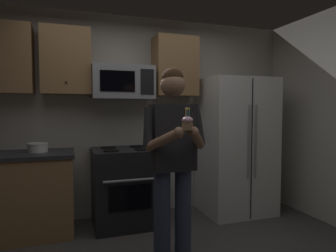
# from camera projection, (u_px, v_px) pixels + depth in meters

# --- Properties ---
(wall_back) EXTENTS (4.40, 0.10, 2.60)m
(wall_back) POSITION_uv_depth(u_px,v_px,m) (130.00, 116.00, 3.96)
(wall_back) COLOR beige
(wall_back) RESTS_ON ground
(oven_range) EXTENTS (0.76, 0.70, 0.93)m
(oven_range) POSITION_uv_depth(u_px,v_px,m) (125.00, 187.00, 3.59)
(oven_range) COLOR black
(oven_range) RESTS_ON ground
(microwave) EXTENTS (0.74, 0.41, 0.40)m
(microwave) POSITION_uv_depth(u_px,v_px,m) (123.00, 83.00, 3.63)
(microwave) COLOR #9EA0A5
(refrigerator) EXTENTS (0.90, 0.75, 1.80)m
(refrigerator) POSITION_uv_depth(u_px,v_px,m) (236.00, 146.00, 4.00)
(refrigerator) COLOR white
(refrigerator) RESTS_ON ground
(cabinet_row_upper) EXTENTS (2.78, 0.36, 0.76)m
(cabinet_row_upper) POSITION_uv_depth(u_px,v_px,m) (73.00, 62.00, 3.48)
(cabinet_row_upper) COLOR #9E7247
(counter_left) EXTENTS (1.44, 0.66, 0.92)m
(counter_left) POSITION_uv_depth(u_px,v_px,m) (5.00, 196.00, 3.20)
(counter_left) COLOR #9E7247
(counter_left) RESTS_ON ground
(bowl_large_white) EXTENTS (0.22, 0.22, 0.10)m
(bowl_large_white) POSITION_uv_depth(u_px,v_px,m) (38.00, 147.00, 3.30)
(bowl_large_white) COLOR white
(bowl_large_white) RESTS_ON counter_left
(person) EXTENTS (0.60, 0.48, 1.76)m
(person) POSITION_uv_depth(u_px,v_px,m) (173.00, 155.00, 2.63)
(person) COLOR #383F59
(person) RESTS_ON ground
(cupcake) EXTENTS (0.09, 0.09, 0.17)m
(cupcake) POSITION_uv_depth(u_px,v_px,m) (187.00, 123.00, 2.30)
(cupcake) COLOR #A87F56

